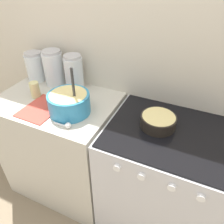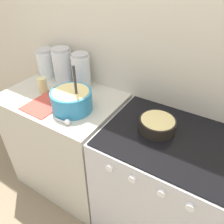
{
  "view_description": "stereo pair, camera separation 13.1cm",
  "coord_description": "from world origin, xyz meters",
  "px_view_note": "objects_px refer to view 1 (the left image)",
  "views": [
    {
      "loc": [
        0.47,
        -0.7,
        1.72
      ],
      "look_at": [
        0.03,
        0.27,
        0.95
      ],
      "focal_mm": 35.0,
      "sensor_mm": 36.0,
      "label": 1
    },
    {
      "loc": [
        0.59,
        -0.64,
        1.72
      ],
      "look_at": [
        0.03,
        0.27,
        0.95
      ],
      "focal_mm": 35.0,
      "sensor_mm": 36.0,
      "label": 2
    }
  ],
  "objects_px": {
    "mixing_bowl": "(69,102)",
    "storage_jar_left": "(36,68)",
    "storage_jar_right": "(74,75)",
    "baking_pan": "(158,121)",
    "stove": "(161,181)",
    "tin_can": "(35,90)",
    "storage_jar_middle": "(54,70)"
  },
  "relations": [
    {
      "from": "baking_pan",
      "to": "storage_jar_middle",
      "type": "height_order",
      "value": "storage_jar_middle"
    },
    {
      "from": "stove",
      "to": "storage_jar_middle",
      "type": "bearing_deg",
      "value": 167.95
    },
    {
      "from": "stove",
      "to": "storage_jar_right",
      "type": "bearing_deg",
      "value": 165.27
    },
    {
      "from": "mixing_bowl",
      "to": "storage_jar_middle",
      "type": "relative_size",
      "value": 1.18
    },
    {
      "from": "stove",
      "to": "storage_jar_right",
      "type": "distance_m",
      "value": 0.97
    },
    {
      "from": "mixing_bowl",
      "to": "tin_can",
      "type": "bearing_deg",
      "value": 169.82
    },
    {
      "from": "stove",
      "to": "baking_pan",
      "type": "height_order",
      "value": "baking_pan"
    },
    {
      "from": "storage_jar_middle",
      "to": "storage_jar_right",
      "type": "xyz_separation_m",
      "value": [
        0.18,
        0.0,
        -0.0
      ]
    },
    {
      "from": "baking_pan",
      "to": "storage_jar_left",
      "type": "xyz_separation_m",
      "value": [
        -1.04,
        0.18,
        0.06
      ]
    },
    {
      "from": "stove",
      "to": "storage_jar_right",
      "type": "height_order",
      "value": "storage_jar_right"
    },
    {
      "from": "baking_pan",
      "to": "storage_jar_middle",
      "type": "bearing_deg",
      "value": 167.84
    },
    {
      "from": "baking_pan",
      "to": "storage_jar_left",
      "type": "distance_m",
      "value": 1.05
    },
    {
      "from": "tin_can",
      "to": "mixing_bowl",
      "type": "bearing_deg",
      "value": -10.18
    },
    {
      "from": "storage_jar_right",
      "to": "baking_pan",
      "type": "bearing_deg",
      "value": -15.22
    },
    {
      "from": "mixing_bowl",
      "to": "baking_pan",
      "type": "height_order",
      "value": "mixing_bowl"
    },
    {
      "from": "mixing_bowl",
      "to": "storage_jar_left",
      "type": "distance_m",
      "value": 0.56
    },
    {
      "from": "stove",
      "to": "tin_can",
      "type": "relative_size",
      "value": 8.09
    },
    {
      "from": "storage_jar_middle",
      "to": "storage_jar_right",
      "type": "height_order",
      "value": "storage_jar_middle"
    },
    {
      "from": "mixing_bowl",
      "to": "storage_jar_middle",
      "type": "xyz_separation_m",
      "value": [
        -0.31,
        0.28,
        0.04
      ]
    },
    {
      "from": "stove",
      "to": "tin_can",
      "type": "xyz_separation_m",
      "value": [
        -0.96,
        -0.02,
        0.51
      ]
    },
    {
      "from": "stove",
      "to": "tin_can",
      "type": "height_order",
      "value": "tin_can"
    },
    {
      "from": "mixing_bowl",
      "to": "storage_jar_right",
      "type": "distance_m",
      "value": 0.31
    },
    {
      "from": "mixing_bowl",
      "to": "storage_jar_right",
      "type": "height_order",
      "value": "mixing_bowl"
    },
    {
      "from": "baking_pan",
      "to": "stove",
      "type": "bearing_deg",
      "value": -11.01
    },
    {
      "from": "stove",
      "to": "storage_jar_middle",
      "type": "distance_m",
      "value": 1.12
    },
    {
      "from": "stove",
      "to": "baking_pan",
      "type": "bearing_deg",
      "value": 168.99
    },
    {
      "from": "mixing_bowl",
      "to": "baking_pan",
      "type": "xyz_separation_m",
      "value": [
        0.54,
        0.09,
        -0.04
      ]
    },
    {
      "from": "storage_jar_left",
      "to": "baking_pan",
      "type": "bearing_deg",
      "value": -10.12
    },
    {
      "from": "mixing_bowl",
      "to": "storage_jar_left",
      "type": "xyz_separation_m",
      "value": [
        -0.49,
        0.28,
        0.02
      ]
    },
    {
      "from": "storage_jar_middle",
      "to": "storage_jar_right",
      "type": "distance_m",
      "value": 0.18
    },
    {
      "from": "mixing_bowl",
      "to": "storage_jar_left",
      "type": "bearing_deg",
      "value": 150.63
    },
    {
      "from": "stove",
      "to": "storage_jar_left",
      "type": "bearing_deg",
      "value": 169.81
    }
  ]
}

